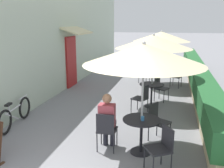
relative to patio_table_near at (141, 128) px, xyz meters
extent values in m
cube|color=#B2C1AD|center=(-3.76, 5.65, 1.55)|extent=(0.24, 14.63, 4.20)
cube|color=maroon|center=(-3.60, 4.92, 0.50)|extent=(0.08, 0.96, 2.10)
cube|color=beige|center=(-3.29, 4.92, 1.80)|extent=(0.78, 1.80, 0.30)
cube|color=tan|center=(1.54, 5.55, -0.32)|extent=(0.44, 13.63, 0.45)
cube|color=#235B2D|center=(1.54, 5.55, 0.18)|extent=(0.60, 12.95, 0.56)
cylinder|color=black|center=(0.00, 0.00, -0.54)|extent=(0.44, 0.44, 0.02)
cylinder|color=black|center=(0.00, 0.00, -0.17)|extent=(0.06, 0.06, 0.74)
cylinder|color=black|center=(0.00, 0.00, 0.19)|extent=(0.78, 0.78, 0.02)
cylinder|color=#B7B7BC|center=(0.00, 0.00, 0.57)|extent=(0.04, 0.04, 2.25)
cone|color=beige|center=(0.00, 0.00, 1.54)|extent=(2.37, 2.37, 0.41)
sphere|color=#B7B7BC|center=(0.00, 0.00, 1.76)|extent=(0.07, 0.07, 0.07)
cube|color=#232328|center=(-0.73, -0.02, -0.10)|extent=(0.41, 0.41, 0.04)
cube|color=#232328|center=(-0.72, -0.21, 0.11)|extent=(0.38, 0.04, 0.42)
cylinder|color=#232328|center=(-0.56, 0.16, -0.32)|extent=(0.02, 0.02, 0.45)
cylinder|color=#232328|center=(-0.91, 0.15, -0.32)|extent=(0.02, 0.02, 0.45)
cylinder|color=#232328|center=(-0.54, -0.20, -0.32)|extent=(0.02, 0.02, 0.45)
cylinder|color=#232328|center=(-0.90, -0.21, -0.32)|extent=(0.02, 0.02, 0.45)
cylinder|color=#23232D|center=(-0.66, 0.16, -0.31)|extent=(0.11, 0.11, 0.47)
cylinder|color=#23232D|center=(-0.82, 0.16, -0.31)|extent=(0.11, 0.11, 0.47)
cube|color=#23232D|center=(-0.73, 0.07, -0.02)|extent=(0.31, 0.37, 0.12)
cube|color=#AD424C|center=(-0.73, -0.04, 0.23)|extent=(0.35, 0.23, 0.50)
sphere|color=#A87556|center=(-0.73, -0.02, 0.60)|extent=(0.20, 0.20, 0.20)
cube|color=#232328|center=(0.38, -0.62, -0.10)|extent=(0.55, 0.55, 0.04)
cube|color=#232328|center=(0.54, -0.52, 0.11)|extent=(0.23, 0.34, 0.42)
cylinder|color=#232328|center=(0.14, -0.56, -0.32)|extent=(0.02, 0.02, 0.45)
cylinder|color=#232328|center=(0.33, -0.87, -0.32)|extent=(0.02, 0.02, 0.45)
cylinder|color=#232328|center=(0.44, -0.37, -0.32)|extent=(0.02, 0.02, 0.45)
cylinder|color=#232328|center=(0.63, -0.68, -0.32)|extent=(0.02, 0.02, 0.45)
cube|color=#232328|center=(0.35, 0.64, -0.10)|extent=(0.54, 0.54, 0.04)
cube|color=#232328|center=(0.18, 0.73, 0.11)|extent=(0.21, 0.35, 0.42)
cylinder|color=#232328|center=(0.42, 0.40, -0.32)|extent=(0.02, 0.02, 0.45)
cylinder|color=#232328|center=(0.59, 0.72, -0.32)|extent=(0.02, 0.02, 0.45)
cylinder|color=#232328|center=(0.10, 0.57, -0.32)|extent=(0.02, 0.02, 0.45)
cylinder|color=#232328|center=(0.27, 0.89, -0.32)|extent=(0.02, 0.02, 0.45)
cylinder|color=teal|center=(0.03, -0.07, 0.25)|extent=(0.07, 0.07, 0.09)
cylinder|color=black|center=(-0.05, 3.03, -0.54)|extent=(0.44, 0.44, 0.02)
cylinder|color=black|center=(-0.05, 3.03, -0.17)|extent=(0.06, 0.06, 0.74)
cylinder|color=black|center=(-0.05, 3.03, 0.19)|extent=(0.78, 0.78, 0.02)
cylinder|color=#B7B7BC|center=(-0.05, 3.03, 0.57)|extent=(0.04, 0.04, 2.25)
cone|color=beige|center=(-0.05, 3.03, 1.54)|extent=(2.37, 2.37, 0.41)
sphere|color=#B7B7BC|center=(-0.05, 3.03, 1.76)|extent=(0.07, 0.07, 0.07)
cube|color=#232328|center=(-0.35, 2.36, -0.10)|extent=(0.53, 0.53, 0.04)
cube|color=#232328|center=(-0.18, 2.29, 0.11)|extent=(0.18, 0.36, 0.42)
cylinder|color=#232328|center=(-0.44, 2.60, -0.32)|extent=(0.02, 0.02, 0.45)
cylinder|color=#232328|center=(-0.59, 2.27, -0.32)|extent=(0.02, 0.02, 0.45)
cylinder|color=#232328|center=(-0.11, 2.45, -0.32)|extent=(0.02, 0.02, 0.45)
cylinder|color=#232328|center=(-0.26, 2.12, -0.32)|extent=(0.02, 0.02, 0.45)
cube|color=#232328|center=(0.24, 3.69, -0.10)|extent=(0.53, 0.53, 0.04)
cube|color=#232328|center=(0.08, 3.77, 0.11)|extent=(0.18, 0.36, 0.42)
cylinder|color=#232328|center=(0.34, 3.46, -0.32)|extent=(0.02, 0.02, 0.45)
cylinder|color=#232328|center=(0.48, 3.79, -0.32)|extent=(0.02, 0.02, 0.45)
cylinder|color=#232328|center=(0.01, 3.60, -0.32)|extent=(0.02, 0.02, 0.45)
cylinder|color=#232328|center=(0.15, 3.93, -0.32)|extent=(0.02, 0.02, 0.45)
cylinder|color=black|center=(0.04, 5.97, -0.54)|extent=(0.44, 0.44, 0.02)
cylinder|color=black|center=(0.04, 5.97, -0.17)|extent=(0.06, 0.06, 0.74)
cylinder|color=black|center=(0.04, 5.97, 0.19)|extent=(0.78, 0.78, 0.02)
cylinder|color=#B7B7BC|center=(0.04, 5.97, 0.57)|extent=(0.04, 0.04, 2.25)
cone|color=beige|center=(0.04, 5.97, 1.54)|extent=(2.37, 2.37, 0.41)
sphere|color=#B7B7BC|center=(0.04, 5.97, 1.76)|extent=(0.07, 0.07, 0.07)
cube|color=#232328|center=(-0.65, 6.20, -0.10)|extent=(0.51, 0.51, 0.04)
cube|color=#232328|center=(-0.71, 6.02, 0.11)|extent=(0.37, 0.15, 0.42)
cylinder|color=#232328|center=(-0.42, 6.31, -0.32)|extent=(0.02, 0.02, 0.45)
cylinder|color=#232328|center=(-0.76, 6.43, -0.32)|extent=(0.02, 0.02, 0.45)
cylinder|color=#232328|center=(-0.54, 5.97, -0.32)|extent=(0.02, 0.02, 0.45)
cylinder|color=#232328|center=(-0.88, 6.09, -0.32)|extent=(0.02, 0.02, 0.45)
cube|color=#232328|center=(0.74, 5.73, -0.10)|extent=(0.51, 0.51, 0.04)
cube|color=#232328|center=(0.79, 5.91, 0.11)|extent=(0.37, 0.15, 0.42)
cylinder|color=#232328|center=(0.51, 5.62, -0.32)|extent=(0.02, 0.02, 0.45)
cylinder|color=#232328|center=(0.85, 5.50, -0.32)|extent=(0.02, 0.02, 0.45)
cylinder|color=#232328|center=(0.62, 5.96, -0.32)|extent=(0.02, 0.02, 0.45)
cylinder|color=#232328|center=(0.96, 5.84, -0.32)|extent=(0.02, 0.02, 0.45)
torus|color=black|center=(-3.48, 1.15, -0.24)|extent=(0.13, 0.63, 0.63)
torus|color=black|center=(-3.35, 0.10, -0.24)|extent=(0.13, 0.63, 0.63)
cylinder|color=silver|center=(-3.41, 0.62, -0.06)|extent=(0.14, 0.82, 0.04)
cylinder|color=silver|center=(-3.39, 0.44, -0.22)|extent=(0.11, 0.61, 0.40)
cylinder|color=silver|center=(-3.38, 0.33, 0.03)|extent=(0.04, 0.04, 0.22)
cube|color=black|center=(-3.38, 0.33, 0.14)|extent=(0.12, 0.23, 0.05)
cylinder|color=silver|center=(-3.47, 1.10, 0.09)|extent=(0.08, 0.46, 0.03)
camera|label=1|loc=(0.54, -4.80, 2.16)|focal=40.00mm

